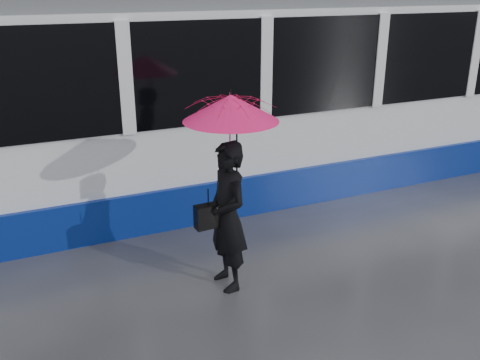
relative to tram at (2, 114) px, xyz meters
name	(u,v)px	position (x,y,z in m)	size (l,w,h in m)	color
ground	(215,266)	(2.18, -2.50, -1.64)	(90.00, 90.00, 0.00)	#2A2A2F
rails	(159,197)	(2.18, 0.00, -1.63)	(34.00, 1.51, 0.02)	#3F3D38
tram	(2,114)	(0.00, 0.00, 0.00)	(26.00, 2.56, 3.35)	white
woman	(227,217)	(2.16, -2.96, -0.76)	(0.64, 0.42, 1.75)	black
umbrella	(231,126)	(2.21, -2.96, 0.28)	(1.09, 1.09, 1.18)	#DC1255
handbag	(209,216)	(1.94, -2.94, -0.72)	(0.32, 0.15, 0.45)	black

